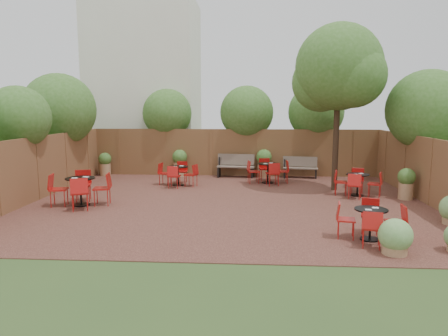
{
  "coord_description": "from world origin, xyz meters",
  "views": [
    {
      "loc": [
        0.64,
        -12.21,
        2.87
      ],
      "look_at": [
        -0.16,
        0.5,
        1.0
      ],
      "focal_mm": 32.66,
      "sensor_mm": 36.0,
      "label": 1
    }
  ],
  "objects": [
    {
      "name": "neighbour_building",
      "position": [
        -4.5,
        8.0,
        4.0
      ],
      "size": [
        5.0,
        4.0,
        8.0
      ],
      "primitive_type": "cube",
      "color": "silver",
      "rests_on": "ground"
    },
    {
      "name": "courtyard_paving",
      "position": [
        0.0,
        0.0,
        0.01
      ],
      "size": [
        12.0,
        10.0,
        0.02
      ],
      "primitive_type": "cube",
      "color": "#3E2119",
      "rests_on": "ground"
    },
    {
      "name": "fence_right",
      "position": [
        6.0,
        0.0,
        1.0
      ],
      "size": [
        0.08,
        10.0,
        2.0
      ],
      "primitive_type": "cube",
      "color": "brown",
      "rests_on": "ground"
    },
    {
      "name": "fence_left",
      "position": [
        -6.0,
        0.0,
        1.0
      ],
      "size": [
        0.08,
        10.0,
        2.0
      ],
      "primitive_type": "cube",
      "color": "brown",
      "rests_on": "ground"
    },
    {
      "name": "overhang_foliage",
      "position": [
        -0.8,
        3.21,
        2.73
      ],
      "size": [
        15.92,
        10.42,
        2.73
      ],
      "color": "#376320",
      "rests_on": "ground"
    },
    {
      "name": "park_bench_right",
      "position": [
        2.74,
        4.62,
        0.47
      ],
      "size": [
        1.45,
        0.64,
        0.87
      ],
      "rotation": [
        0.0,
        0.0,
        -0.14
      ],
      "color": "brown",
      "rests_on": "courtyard_paving"
    },
    {
      "name": "bistro_tables",
      "position": [
        0.01,
        0.62,
        0.46
      ],
      "size": [
        10.16,
        8.28,
        0.96
      ],
      "color": "black",
      "rests_on": "courtyard_paving"
    },
    {
      "name": "low_shrubs",
      "position": [
        4.71,
        -3.33,
        0.36
      ],
      "size": [
        2.85,
        2.89,
        0.74
      ],
      "color": "#9B734D",
      "rests_on": "courtyard_paving"
    },
    {
      "name": "courtyard_tree",
      "position": [
        3.62,
        2.11,
        4.08
      ],
      "size": [
        3.0,
        2.94,
        5.7
      ],
      "rotation": [
        0.0,
        0.0,
        -0.25
      ],
      "color": "black",
      "rests_on": "courtyard_paving"
    },
    {
      "name": "park_bench_left",
      "position": [
        0.07,
        4.63,
        0.51
      ],
      "size": [
        1.59,
        0.68,
        0.95
      ],
      "rotation": [
        0.0,
        0.0,
        -0.12
      ],
      "color": "brown",
      "rests_on": "courtyard_paving"
    },
    {
      "name": "fence_back",
      "position": [
        0.0,
        5.0,
        1.0
      ],
      "size": [
        12.0,
        0.08,
        2.0
      ],
      "primitive_type": "cube",
      "color": "brown",
      "rests_on": "ground"
    },
    {
      "name": "planters",
      "position": [
        -0.23,
        3.89,
        0.61
      ],
      "size": [
        11.63,
        4.53,
        1.17
      ],
      "color": "#9B734D",
      "rests_on": "courtyard_paving"
    },
    {
      "name": "ground",
      "position": [
        0.0,
        0.0,
        0.0
      ],
      "size": [
        80.0,
        80.0,
        0.0
      ],
      "primitive_type": "plane",
      "color": "#354F23",
      "rests_on": "ground"
    }
  ]
}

